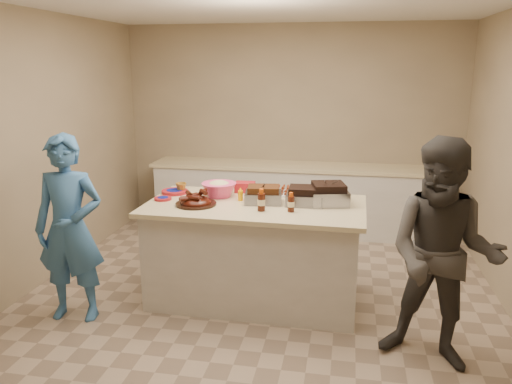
% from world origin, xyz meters
% --- Properties ---
extents(room, '(4.50, 5.00, 2.70)m').
position_xyz_m(room, '(0.00, 0.00, 0.00)').
color(room, gray).
rests_on(room, ground).
extents(back_counter, '(3.60, 0.64, 0.90)m').
position_xyz_m(back_counter, '(0.00, 2.20, 0.45)').
color(back_counter, beige).
rests_on(back_counter, ground).
extents(island, '(2.01, 1.08, 0.94)m').
position_xyz_m(island, '(-0.04, 0.11, 0.00)').
color(island, beige).
rests_on(island, ground).
extents(rib_platter, '(0.39, 0.39, 0.15)m').
position_xyz_m(rib_platter, '(-0.56, -0.02, 0.94)').
color(rib_platter, '#451208').
rests_on(rib_platter, island).
extents(pulled_pork_tray, '(0.36, 0.29, 0.10)m').
position_xyz_m(pulled_pork_tray, '(0.03, 0.16, 0.94)').
color(pulled_pork_tray, '#47230F').
rests_on(pulled_pork_tray, island).
extents(brisket_tray, '(0.35, 0.29, 0.10)m').
position_xyz_m(brisket_tray, '(0.40, 0.19, 0.94)').
color(brisket_tray, black).
rests_on(brisket_tray, island).
extents(roasting_pan, '(0.40, 0.40, 0.13)m').
position_xyz_m(roasting_pan, '(0.61, 0.24, 0.94)').
color(roasting_pan, gray).
rests_on(roasting_pan, island).
extents(coleslaw_bowl, '(0.34, 0.34, 0.23)m').
position_xyz_m(coleslaw_bowl, '(-0.43, 0.30, 0.94)').
color(coleslaw_bowl, '#ED4380').
rests_on(coleslaw_bowl, island).
extents(sausage_plate, '(0.29, 0.29, 0.05)m').
position_xyz_m(sausage_plate, '(0.16, 0.51, 0.94)').
color(sausage_plate, silver).
rests_on(sausage_plate, island).
extents(mac_cheese_dish, '(0.32, 0.26, 0.07)m').
position_xyz_m(mac_cheese_dish, '(0.59, 0.41, 0.94)').
color(mac_cheese_dish, orange).
rests_on(mac_cheese_dish, island).
extents(bbq_bottle_a, '(0.07, 0.07, 0.20)m').
position_xyz_m(bbq_bottle_a, '(0.05, -0.10, 0.94)').
color(bbq_bottle_a, '#38140A').
rests_on(bbq_bottle_a, island).
extents(bbq_bottle_b, '(0.06, 0.06, 0.17)m').
position_xyz_m(bbq_bottle_b, '(0.31, -0.08, 0.94)').
color(bbq_bottle_b, '#38140A').
rests_on(bbq_bottle_b, island).
extents(mustard_bottle, '(0.05, 0.05, 0.13)m').
position_xyz_m(mustard_bottle, '(-0.20, 0.20, 0.94)').
color(mustard_bottle, '#FEA700').
rests_on(mustard_bottle, island).
extents(sauce_bowl, '(0.14, 0.04, 0.13)m').
position_xyz_m(sauce_bowl, '(-0.06, 0.23, 0.94)').
color(sauce_bowl, silver).
rests_on(sauce_bowl, island).
extents(plate_stack_large, '(0.26, 0.26, 0.03)m').
position_xyz_m(plate_stack_large, '(-0.90, 0.35, 0.94)').
color(plate_stack_large, maroon).
rests_on(plate_stack_large, island).
extents(plate_stack_small, '(0.16, 0.16, 0.02)m').
position_xyz_m(plate_stack_small, '(-0.92, 0.09, 0.94)').
color(plate_stack_small, maroon).
rests_on(plate_stack_small, island).
extents(plastic_cup, '(0.11, 0.10, 0.11)m').
position_xyz_m(plastic_cup, '(-0.84, 0.38, 0.94)').
color(plastic_cup, '#99681F').
rests_on(plastic_cup, island).
extents(basket_stack, '(0.20, 0.16, 0.10)m').
position_xyz_m(basket_stack, '(-0.22, 0.53, 0.94)').
color(basket_stack, maroon).
rests_on(basket_stack, island).
extents(guest_blue, '(0.77, 1.69, 0.39)m').
position_xyz_m(guest_blue, '(-1.54, -0.52, 0.00)').
color(guest_blue, teal).
rests_on(guest_blue, ground).
extents(guest_gray, '(1.29, 1.87, 0.64)m').
position_xyz_m(guest_gray, '(1.47, -0.68, 0.00)').
color(guest_gray, '#45423E').
rests_on(guest_gray, ground).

